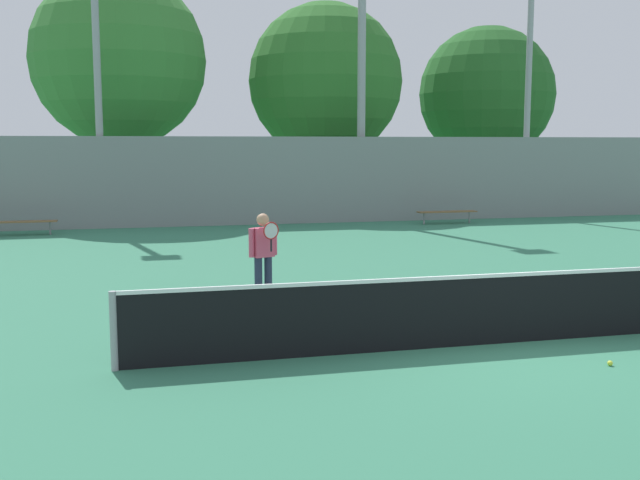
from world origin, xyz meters
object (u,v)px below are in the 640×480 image
Objects in this scene: bench_courtside_far at (447,212)px; light_pole_center_back at (96,50)px; light_pole_far_right at (362,37)px; tree_dark_dense at (119,60)px; tennis_ball at (610,363)px; tennis_net at (501,308)px; tree_green_broad at (486,95)px; tennis_player at (263,251)px; bench_courtside_near at (20,222)px; tree_green_tall at (325,81)px; light_pole_near_left at (530,24)px.

light_pole_center_back is at bearing 172.50° from bench_courtside_far.
light_pole_far_right reaches higher than tree_dark_dense.
tennis_ball is (6.75, -17.73, -5.73)m from light_pole_center_back.
light_pole_center_back is (-5.92, 16.42, 5.26)m from tennis_net.
tree_green_broad is at bearing 38.69° from light_pole_far_right.
tennis_player is 13.93m from bench_courtside_far.
bench_courtside_near is 0.23× the size of light_pole_center_back.
tennis_net is at bearing -97.82° from tree_green_tall.
tree_green_broad reaches higher than bench_courtside_near.
light_pole_near_left is 8.27m from tree_green_tall.
tree_dark_dense is at bearing 77.99° from tennis_player.
light_pole_near_left reaches higher than tennis_ball.
light_pole_near_left reaches higher than tree_green_broad.
tennis_ball is at bearing -95.26° from tree_green_tall.
tennis_net is 26.11m from tree_green_broad.
tree_dark_dense is (-14.94, 3.85, -1.27)m from light_pole_near_left.
tennis_player is 0.72× the size of bench_courtside_far.
tennis_net is at bearing -70.18° from light_pole_center_back.
tree_green_tall is 1.04× the size of tree_green_broad.
tree_dark_dense is at bearing -170.83° from tree_green_broad.
light_pole_near_left is (12.35, 12.86, 6.31)m from tennis_player.
tennis_player is at bearing -133.85° from light_pole_near_left.
light_pole_far_right is at bearing 179.64° from light_pole_near_left.
tree_dark_dense is (0.63, 4.07, 0.14)m from light_pole_center_back.
tree_green_broad is at bearing 22.99° from bench_courtside_near.
tree_dark_dense is (-16.47, -2.66, 0.88)m from tree_green_broad.
tennis_net is at bearing 122.41° from tennis_ball.
light_pole_near_left is 7.03m from tree_green_broad.
tree_green_broad is (17.10, 6.73, -0.74)m from light_pole_center_back.
tennis_ball is at bearing -106.74° from bench_courtside_far.
tree_dark_dense reaches higher than tennis_ball.
tree_dark_dense reaches higher than tree_green_tall.
tennis_player is (-2.69, 3.78, 0.37)m from tennis_net.
light_pole_far_right is 9.05m from light_pole_center_back.
tree_green_tall is at bearing 27.53° from light_pole_center_back.
light_pole_center_back is at bearing -152.47° from tree_green_tall.
tree_green_tall is 8.21m from tree_dark_dense.
bench_courtside_near is (-5.60, 11.11, -0.48)m from tennis_player.
tennis_ball is at bearing -116.19° from light_pole_near_left.
tennis_net is 21.74m from tree_green_tall.
light_pole_center_back is (2.38, 1.53, 5.37)m from bench_courtside_near.
tennis_net is 17.99m from light_pole_far_right.
tree_dark_dense is (-5.29, 20.49, 5.40)m from tennis_net.
light_pole_far_right reaches higher than tree_green_tall.
tennis_player is at bearing 124.68° from tennis_ball.
tree_green_tall is (5.58, 17.22, 4.44)m from tennis_player.
light_pole_far_right reaches higher than tennis_player.
bench_courtside_far is 0.23× the size of tree_dark_dense.
tennis_player is 22.68× the size of tennis_ball.
light_pole_near_left is at bearing -103.17° from tree_green_broad.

